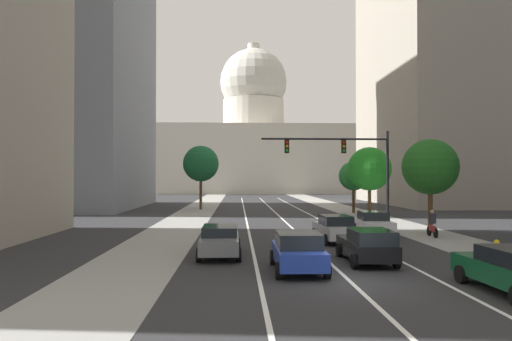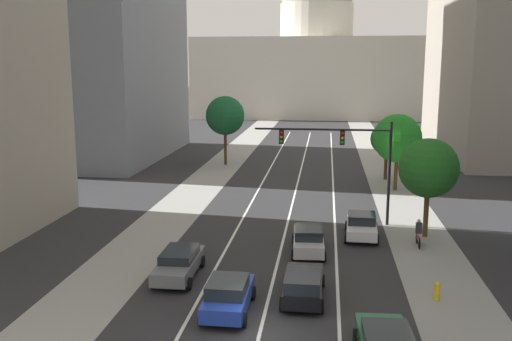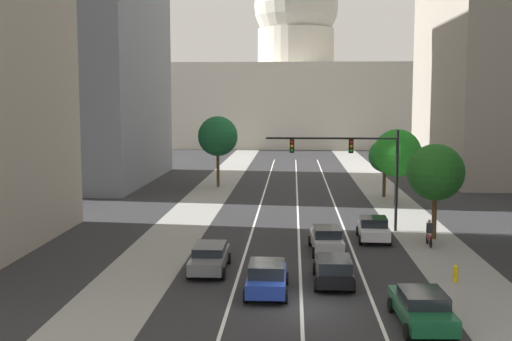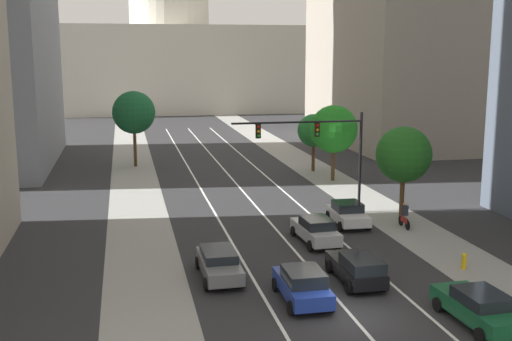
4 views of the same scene
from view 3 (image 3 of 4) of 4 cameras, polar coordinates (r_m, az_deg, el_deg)
ground_plane at (r=68.65m, az=3.65°, el=-1.41°), size 400.00×400.00×0.00m
sidewalk_left at (r=64.23m, az=-4.06°, el=-1.96°), size 4.15×130.00×0.01m
sidewalk_right at (r=64.34m, az=11.39°, el=-2.05°), size 4.15×130.00×0.01m
lane_stripe_left at (r=53.90m, az=0.24°, el=-3.55°), size 0.16×90.00×0.01m
lane_stripe_center at (r=53.83m, az=3.74°, el=-3.58°), size 0.16×90.00×0.01m
lane_stripe_right at (r=53.96m, az=7.23°, el=-3.59°), size 0.16×90.00×0.01m
office_tower_far_right at (r=82.66m, az=21.35°, el=12.19°), size 16.59×29.00×36.47m
capitol_building at (r=130.32m, az=3.54°, el=7.63°), size 48.78×26.65×37.31m
car_white at (r=43.24m, az=10.41°, el=-5.11°), size 2.23×4.28×1.52m
car_silver at (r=39.59m, az=6.28°, el=-6.07°), size 2.13×4.69×1.57m
car_black at (r=32.79m, az=6.90°, el=-8.71°), size 2.01×4.51×1.55m
car_gray at (r=35.19m, az=-4.15°, el=-7.69°), size 2.04×4.78×1.44m
car_green at (r=27.85m, az=14.54°, el=-11.69°), size 2.26×4.86×1.51m
car_blue at (r=31.12m, az=0.98°, el=-9.48°), size 2.05×4.33×1.59m
traffic_signal_mast at (r=45.53m, az=8.84°, el=1.05°), size 9.31×0.39×7.17m
fire_hydrant at (r=34.62m, az=17.34°, el=-8.74°), size 0.26×0.35×0.91m
cyclist at (r=42.32m, az=15.16°, el=-5.38°), size 0.36×1.70×1.72m
street_tree_mid_right at (r=57.31m, az=12.45°, el=1.51°), size 4.21×4.21×6.71m
street_tree_near_right at (r=61.96m, az=11.39°, el=1.26°), size 3.10×3.10×5.49m
street_tree_near_left at (r=67.79m, az=-3.42°, el=3.06°), size 4.22×4.22×7.51m
street_tree_far_right at (r=43.99m, az=15.69°, el=-0.17°), size 3.78×3.78×6.39m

